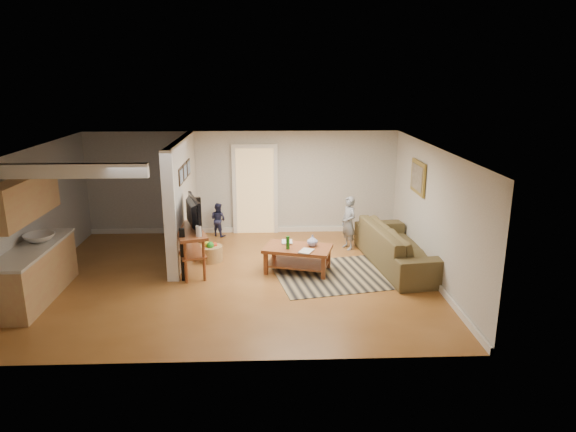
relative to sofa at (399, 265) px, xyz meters
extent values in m
plane|color=brown|center=(-3.30, -0.56, 0.00)|extent=(7.50, 7.50, 0.00)
cube|color=#AAA8A3|center=(-3.30, 2.44, 1.25)|extent=(7.50, 0.04, 2.50)
cube|color=#AAA8A3|center=(-7.05, -0.56, 1.25)|extent=(0.04, 6.00, 2.50)
cube|color=#AAA8A3|center=(0.45, -0.56, 1.25)|extent=(0.04, 6.00, 2.50)
cube|color=white|center=(-3.30, -0.56, 2.50)|extent=(7.50, 6.00, 0.04)
cube|color=#AAA8A3|center=(-4.50, 0.89, 1.25)|extent=(0.15, 3.10, 2.50)
cube|color=white|center=(-4.50, -0.66, 1.25)|extent=(0.22, 0.10, 2.50)
cube|color=white|center=(-3.30, 2.41, 0.06)|extent=(7.50, 0.04, 0.12)
cube|color=white|center=(0.42, -0.56, 0.06)|extent=(0.04, 6.00, 0.12)
cube|color=#D8B272|center=(-3.00, 2.38, 1.05)|extent=(0.90, 0.06, 2.10)
cube|color=tan|center=(-6.73, -1.36, 0.45)|extent=(0.60, 2.20, 0.90)
cube|color=beige|center=(-6.73, -1.36, 0.92)|extent=(0.64, 2.24, 0.05)
cube|color=tan|center=(-6.75, -1.36, 1.80)|extent=(0.35, 2.00, 0.70)
imported|color=silver|center=(-6.73, -1.06, 0.94)|extent=(0.54, 0.54, 0.19)
cube|color=black|center=(-4.42, 0.24, 1.85)|extent=(0.03, 0.40, 0.34)
cube|color=black|center=(-4.42, 0.74, 1.85)|extent=(0.03, 0.40, 0.34)
cube|color=black|center=(-4.42, 1.24, 1.85)|extent=(0.03, 0.40, 0.34)
cube|color=olive|center=(0.41, 0.44, 1.75)|extent=(0.04, 0.90, 0.68)
cube|color=black|center=(-1.25, -0.49, 0.01)|extent=(2.85, 2.32, 0.01)
imported|color=#4C4126|center=(0.00, 0.00, 0.00)|extent=(1.44, 2.91, 0.82)
cube|color=maroon|center=(-2.11, -0.26, 0.48)|extent=(1.45, 1.08, 0.06)
cube|color=silver|center=(-2.11, -0.26, 0.48)|extent=(0.90, 0.66, 0.02)
cube|color=maroon|center=(-2.11, -0.26, 0.16)|extent=(1.32, 0.95, 0.03)
cube|color=maroon|center=(-2.74, -0.39, 0.24)|extent=(0.09, 0.09, 0.48)
cube|color=maroon|center=(-1.64, -0.71, 0.24)|extent=(0.09, 0.09, 0.48)
cube|color=maroon|center=(-2.58, 0.19, 0.24)|extent=(0.09, 0.09, 0.48)
cube|color=maroon|center=(-1.47, -0.12, 0.24)|extent=(0.09, 0.09, 0.48)
imported|color=#2A399B|center=(-1.81, -0.21, 0.51)|extent=(0.27, 0.27, 0.23)
cylinder|color=#155613|center=(-2.31, -0.37, 0.64)|extent=(0.07, 0.07, 0.26)
imported|color=#998C4C|center=(-2.42, 0.03, 0.51)|extent=(0.22, 0.29, 0.03)
imported|color=#66594C|center=(-2.06, -0.50, 0.51)|extent=(0.34, 0.38, 0.02)
cube|color=maroon|center=(-4.25, -0.16, 0.84)|extent=(0.91, 1.47, 0.06)
cube|color=maroon|center=(-4.25, -0.16, 0.46)|extent=(0.82, 1.34, 0.03)
cylinder|color=maroon|center=(-4.23, -0.78, 0.43)|extent=(0.06, 0.06, 0.85)
cylinder|color=maroon|center=(-4.59, 0.36, 0.43)|extent=(0.06, 0.06, 0.85)
cylinder|color=maroon|center=(-3.91, -0.68, 0.43)|extent=(0.06, 0.06, 0.85)
cylinder|color=maroon|center=(-4.27, 0.46, 0.43)|extent=(0.06, 0.06, 0.85)
imported|color=black|center=(-4.23, -0.15, 0.87)|extent=(0.47, 1.10, 0.64)
cylinder|color=white|center=(-3.98, -0.62, 0.97)|extent=(0.11, 0.11, 0.21)
cube|color=black|center=(-4.30, -0.63, 0.51)|extent=(0.12, 0.12, 1.03)
cube|color=black|center=(-4.30, 1.68, 0.54)|extent=(0.14, 0.14, 1.08)
cylinder|color=#9C6B43|center=(-3.90, 0.41, 0.16)|extent=(0.49, 0.49, 0.32)
sphere|color=#BC3917|center=(-3.84, 0.45, 0.32)|extent=(0.15, 0.15, 0.15)
sphere|color=yellow|center=(-3.98, 0.43, 0.34)|extent=(0.15, 0.15, 0.15)
sphere|color=green|center=(-3.90, 0.34, 0.36)|extent=(0.15, 0.15, 0.15)
imported|color=gray|center=(-0.90, 1.07, 0.00)|extent=(0.44, 0.52, 1.20)
imported|color=#212345|center=(-3.90, 2.14, 0.00)|extent=(0.50, 0.48, 0.82)
camera|label=1|loc=(-2.67, -9.84, 3.80)|focal=32.00mm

